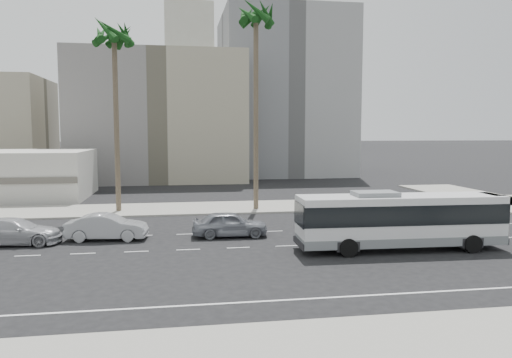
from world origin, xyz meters
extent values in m
plane|color=black|center=(0.00, 0.00, 0.00)|extent=(700.00, 700.00, 0.00)
cube|color=gray|center=(0.00, 15.50, 0.07)|extent=(120.00, 7.00, 0.15)
cube|color=gray|center=(0.00, -15.50, 0.07)|extent=(120.00, 7.00, 0.15)
cube|color=gray|center=(-12.00, 45.00, 9.00)|extent=(24.00, 18.00, 18.00)
cube|color=slate|center=(8.00, 52.00, 13.00)|extent=(20.00, 20.00, 26.00)
cube|color=beige|center=(-2.00, 250.00, 22.00)|extent=(42.00, 42.00, 44.00)
cube|color=beige|center=(-2.00, 250.00, 60.00)|extent=(26.00, 26.00, 32.00)
cube|color=#4D515B|center=(45.00, 230.00, 35.00)|extent=(26.00, 26.00, 70.00)
cube|color=#4D515B|center=(70.00, 260.00, 30.00)|extent=(22.00, 22.00, 60.00)
cube|color=silver|center=(3.42, -1.92, 1.88)|extent=(12.21, 3.06, 2.72)
cube|color=black|center=(3.42, -1.92, 2.25)|extent=(12.28, 3.12, 1.15)
cube|color=slate|center=(3.42, -1.92, 0.68)|extent=(12.23, 3.10, 0.52)
cube|color=slate|center=(1.85, -1.92, 3.35)|extent=(2.56, 1.75, 0.31)
cube|color=#262628|center=(9.17, -1.92, 3.09)|extent=(0.69, 1.90, 0.31)
cylinder|color=black|center=(7.29, -3.26, 0.52)|extent=(1.05, 0.31, 1.05)
cylinder|color=black|center=(7.29, -0.58, 0.52)|extent=(1.05, 0.31, 1.05)
cylinder|color=black|center=(-0.14, -3.26, 0.52)|extent=(1.05, 0.31, 1.05)
cylinder|color=black|center=(-0.14, -0.58, 0.52)|extent=(1.05, 0.31, 1.05)
imported|color=gray|center=(-6.15, 3.31, 0.86)|extent=(2.17, 5.09, 1.71)
imported|color=#9FA1A5|center=(-14.12, 3.60, 0.84)|extent=(2.25, 5.27, 1.69)
imported|color=#ABABB0|center=(-19.62, 3.15, 0.82)|extent=(2.59, 5.77, 1.64)
cylinder|color=brown|center=(-2.66, 13.99, 8.32)|extent=(0.46, 0.46, 16.64)
cylinder|color=brown|center=(-14.66, 14.74, 7.38)|extent=(0.46, 0.46, 14.76)
camera|label=1|loc=(-9.58, -28.81, 6.97)|focal=34.37mm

